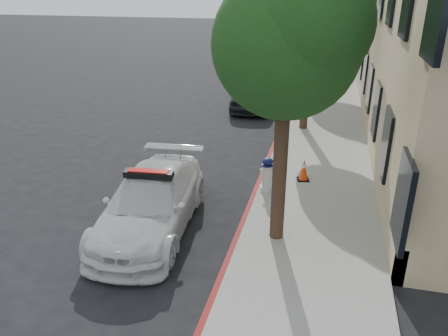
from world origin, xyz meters
name	(u,v)px	position (x,y,z in m)	size (l,w,h in m)	color
ground	(181,190)	(0.00, 0.00, 0.00)	(120.00, 120.00, 0.00)	black
sidewalk	(324,105)	(3.60, 10.00, 0.07)	(3.20, 50.00, 0.15)	gray
curb_strip	(291,103)	(2.06, 10.00, 0.07)	(0.12, 50.00, 0.15)	maroon
tree_near	(288,44)	(2.93, -2.01, 4.27)	(2.92, 2.82, 5.62)	black
tree_mid	(312,18)	(2.93, 5.99, 4.16)	(2.77, 2.64, 5.43)	black
tree_far	(321,2)	(2.93, 13.99, 4.39)	(3.10, 3.00, 5.81)	black
police_car	(151,203)	(0.02, -2.10, 0.67)	(2.25, 4.72, 1.48)	silver
parked_car_mid	(253,91)	(0.38, 9.08, 0.76)	(1.78, 4.43, 1.51)	black
parked_car_far	(276,56)	(0.17, 18.84, 0.83)	(1.75, 5.01, 1.65)	black
fire_hydrant	(267,175)	(2.35, 0.23, 0.61)	(0.40, 0.36, 0.94)	silver
traffic_cone	(304,170)	(3.26, 1.14, 0.46)	(0.39, 0.39, 0.63)	black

